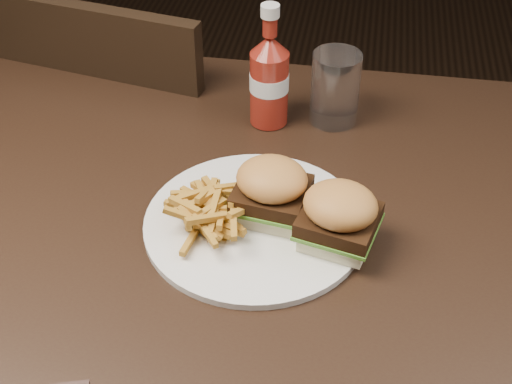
% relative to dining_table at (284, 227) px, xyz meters
% --- Properties ---
extents(dining_table, '(1.20, 0.80, 0.04)m').
position_rel_dining_table_xyz_m(dining_table, '(0.00, 0.00, 0.00)').
color(dining_table, black).
rests_on(dining_table, ground).
extents(chair_far, '(0.48, 0.48, 0.04)m').
position_rel_dining_table_xyz_m(chair_far, '(-0.33, 0.50, -0.30)').
color(chair_far, black).
rests_on(chair_far, ground).
extents(plate, '(0.29, 0.29, 0.01)m').
position_rel_dining_table_xyz_m(plate, '(-0.04, -0.03, 0.03)').
color(plate, white).
rests_on(plate, dining_table).
extents(sandwich_half_a, '(0.09, 0.09, 0.02)m').
position_rel_dining_table_xyz_m(sandwich_half_a, '(-0.02, -0.01, 0.04)').
color(sandwich_half_a, beige).
rests_on(sandwich_half_a, plate).
extents(sandwich_half_b, '(0.10, 0.09, 0.02)m').
position_rel_dining_table_xyz_m(sandwich_half_b, '(0.07, -0.05, 0.04)').
color(sandwich_half_b, '#FDF4C5').
rests_on(sandwich_half_b, plate).
extents(fries_pile, '(0.12, 0.12, 0.04)m').
position_rel_dining_table_xyz_m(fries_pile, '(-0.09, -0.04, 0.05)').
color(fries_pile, '#B07A27').
rests_on(fries_pile, plate).
extents(ketchup_bottle, '(0.07, 0.07, 0.12)m').
position_rel_dining_table_xyz_m(ketchup_bottle, '(-0.05, 0.22, 0.08)').
color(ketchup_bottle, maroon).
rests_on(ketchup_bottle, dining_table).
extents(tumbler, '(0.09, 0.09, 0.12)m').
position_rel_dining_table_xyz_m(tumbler, '(0.04, 0.24, 0.08)').
color(tumbler, white).
rests_on(tumbler, dining_table).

